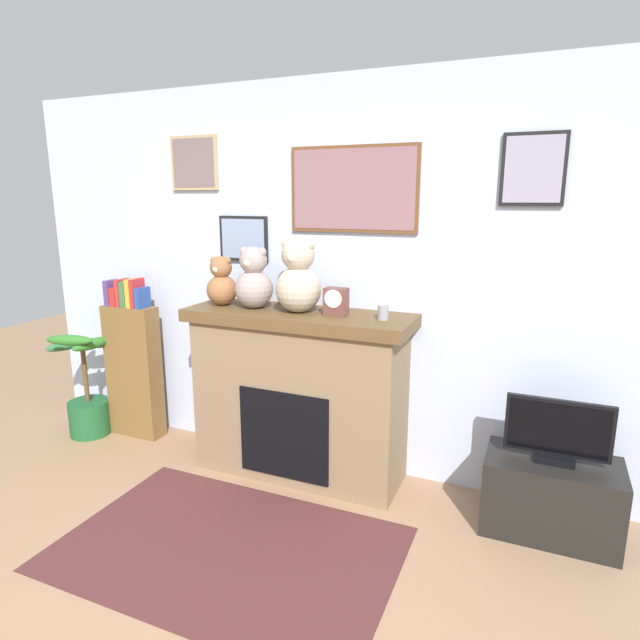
% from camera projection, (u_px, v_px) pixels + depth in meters
% --- Properties ---
extents(back_wall, '(5.20, 0.15, 2.60)m').
position_uv_depth(back_wall, '(351.00, 280.00, 3.56)').
color(back_wall, silver).
rests_on(back_wall, ground_plane).
extents(fireplace, '(1.50, 0.53, 1.13)m').
position_uv_depth(fireplace, '(299.00, 393.00, 3.56)').
color(fireplace, '#83694C').
rests_on(fireplace, ground_plane).
extents(bookshelf, '(0.43, 0.16, 1.26)m').
position_uv_depth(bookshelf, '(133.00, 364.00, 4.15)').
color(bookshelf, brown).
rests_on(bookshelf, ground_plane).
extents(potted_plant, '(0.52, 0.48, 0.86)m').
position_uv_depth(potted_plant, '(87.00, 395.00, 4.20)').
color(potted_plant, '#1E592D').
rests_on(potted_plant, ground_plane).
extents(tv_stand, '(0.72, 0.40, 0.44)m').
position_uv_depth(tv_stand, '(551.00, 497.00, 2.97)').
color(tv_stand, black).
rests_on(tv_stand, ground_plane).
extents(television, '(0.55, 0.14, 0.36)m').
position_uv_depth(television, '(558.00, 433.00, 2.89)').
color(television, black).
rests_on(television, tv_stand).
extents(area_rug, '(1.81, 1.16, 0.01)m').
position_uv_depth(area_rug, '(228.00, 548.00, 2.87)').
color(area_rug, '#4F2827').
rests_on(area_rug, ground_plane).
extents(candle_jar, '(0.07, 0.07, 0.09)m').
position_uv_depth(candle_jar, '(383.00, 312.00, 3.19)').
color(candle_jar, gray).
rests_on(candle_jar, fireplace).
extents(mantel_clock, '(0.14, 0.10, 0.17)m').
position_uv_depth(mantel_clock, '(336.00, 302.00, 3.29)').
color(mantel_clock, brown).
rests_on(mantel_clock, fireplace).
extents(teddy_bear_grey, '(0.21, 0.21, 0.33)m').
position_uv_depth(teddy_bear_grey, '(222.00, 283.00, 3.60)').
color(teddy_bear_grey, '#925E39').
rests_on(teddy_bear_grey, fireplace).
extents(teddy_bear_cream, '(0.25, 0.25, 0.41)m').
position_uv_depth(teddy_bear_cream, '(254.00, 281.00, 3.50)').
color(teddy_bear_cream, gray).
rests_on(teddy_bear_cream, fireplace).
extents(teddy_bear_tan, '(0.29, 0.29, 0.47)m').
position_uv_depth(teddy_bear_tan, '(298.00, 279.00, 3.36)').
color(teddy_bear_tan, '#BCAB93').
rests_on(teddy_bear_tan, fireplace).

